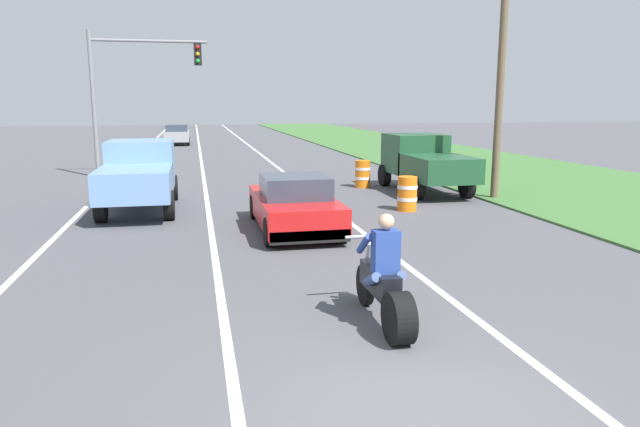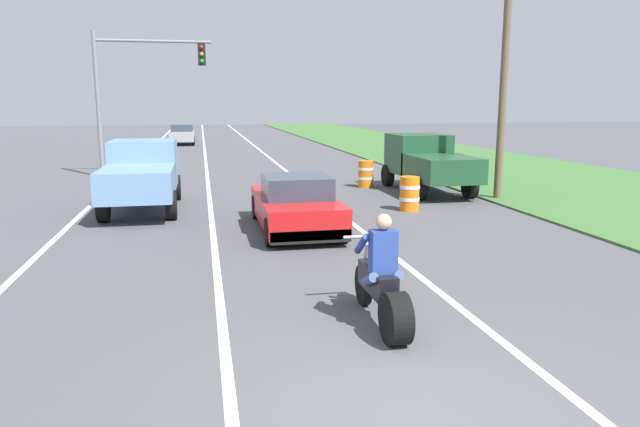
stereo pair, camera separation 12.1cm
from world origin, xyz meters
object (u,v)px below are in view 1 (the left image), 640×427
object	(u,v)px
motorcycle_with_rider	(385,286)
sports_car_red	(294,205)
distant_car_far_ahead	(177,134)
construction_barrel_nearest	(407,193)
traffic_light_mast_near	(130,80)
pickup_truck_right_shoulder_dark_green	(424,160)
construction_barrel_mid	(363,174)
pickup_truck_left_lane_light_blue	(139,173)

from	to	relation	value
motorcycle_with_rider	sports_car_red	world-z (taller)	motorcycle_with_rider
sports_car_red	distant_car_far_ahead	size ratio (longest dim) A/B	1.08
construction_barrel_nearest	traffic_light_mast_near	bearing A→B (deg)	130.56
motorcycle_with_rider	traffic_light_mast_near	size ratio (longest dim) A/B	0.37
pickup_truck_right_shoulder_dark_green	construction_barrel_mid	xyz separation A→B (m)	(-1.80, 1.50, -0.60)
pickup_truck_right_shoulder_dark_green	construction_barrel_mid	world-z (taller)	pickup_truck_right_shoulder_dark_green
pickup_truck_left_lane_light_blue	construction_barrel_nearest	distance (m)	7.80
construction_barrel_mid	distant_car_far_ahead	bearing A→B (deg)	106.67
motorcycle_with_rider	pickup_truck_left_lane_light_blue	world-z (taller)	pickup_truck_left_lane_light_blue
motorcycle_with_rider	distant_car_far_ahead	size ratio (longest dim) A/B	0.55
motorcycle_with_rider	traffic_light_mast_near	distance (m)	19.38
traffic_light_mast_near	distant_car_far_ahead	size ratio (longest dim) A/B	1.50
pickup_truck_left_lane_light_blue	distant_car_far_ahead	size ratio (longest dim) A/B	1.20
distant_car_far_ahead	sports_car_red	bearing A→B (deg)	-83.42
pickup_truck_right_shoulder_dark_green	motorcycle_with_rider	bearing A→B (deg)	-114.39
sports_car_red	construction_barrel_nearest	size ratio (longest dim) A/B	4.30
sports_car_red	construction_barrel_nearest	bearing A→B (deg)	27.76
sports_car_red	distant_car_far_ahead	xyz separation A→B (m)	(-3.60, 31.22, 0.14)
sports_car_red	motorcycle_with_rider	bearing A→B (deg)	-88.47
pickup_truck_left_lane_light_blue	pickup_truck_right_shoulder_dark_green	size ratio (longest dim) A/B	1.00
sports_car_red	construction_barrel_mid	world-z (taller)	sports_car_red
pickup_truck_left_lane_light_blue	sports_car_red	bearing A→B (deg)	-42.20
construction_barrel_nearest	distant_car_far_ahead	xyz separation A→B (m)	(-7.26, 29.29, 0.27)
pickup_truck_left_lane_light_blue	pickup_truck_right_shoulder_dark_green	xyz separation A→B (m)	(9.46, 1.70, 0.00)
sports_car_red	distant_car_far_ahead	world-z (taller)	distant_car_far_ahead
pickup_truck_left_lane_light_blue	pickup_truck_right_shoulder_dark_green	world-z (taller)	same
sports_car_red	pickup_truck_right_shoulder_dark_green	world-z (taller)	pickup_truck_right_shoulder_dark_green
sports_car_red	pickup_truck_right_shoulder_dark_green	size ratio (longest dim) A/B	0.90
sports_car_red	traffic_light_mast_near	xyz separation A→B (m)	(-4.87, 11.89, 3.38)
traffic_light_mast_near	construction_barrel_mid	distance (m)	10.59
motorcycle_with_rider	construction_barrel_mid	distance (m)	13.75
pickup_truck_right_shoulder_dark_green	construction_barrel_nearest	world-z (taller)	pickup_truck_right_shoulder_dark_green
motorcycle_with_rider	construction_barrel_mid	size ratio (longest dim) A/B	2.21
sports_car_red	construction_barrel_nearest	world-z (taller)	sports_car_red
distant_car_far_ahead	motorcycle_with_rider	bearing A→B (deg)	-84.29
pickup_truck_right_shoulder_dark_green	traffic_light_mast_near	size ratio (longest dim) A/B	0.80
pickup_truck_right_shoulder_dark_green	distant_car_far_ahead	xyz separation A→B (m)	(-9.12, 25.94, -0.33)
pickup_truck_left_lane_light_blue	distant_car_far_ahead	world-z (taller)	pickup_truck_left_lane_light_blue
pickup_truck_right_shoulder_dark_green	distant_car_far_ahead	world-z (taller)	pickup_truck_right_shoulder_dark_green
sports_car_red	pickup_truck_right_shoulder_dark_green	xyz separation A→B (m)	(5.52, 5.27, 0.48)
pickup_truck_right_shoulder_dark_green	construction_barrel_nearest	distance (m)	3.88
pickup_truck_left_lane_light_blue	construction_barrel_mid	size ratio (longest dim) A/B	4.80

